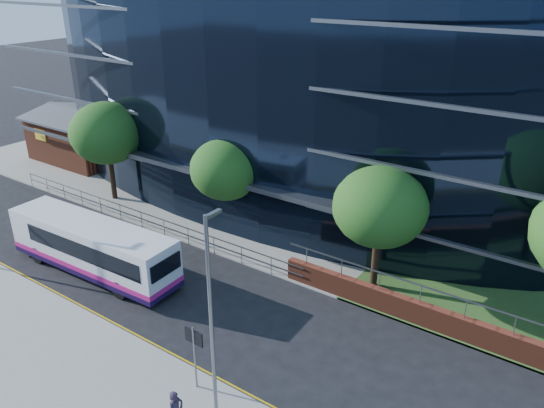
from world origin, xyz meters
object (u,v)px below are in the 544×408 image
Objects in this scene: street_sign at (194,345)px; tree_far_a at (107,133)px; brick_pavilion at (84,137)px; streetlight_east at (211,315)px; tree_far_b at (226,169)px; tree_far_c at (380,207)px; city_bus at (94,247)px.

street_sign is 0.40× the size of tree_far_a.
brick_pavilion is at bearing 153.45° from tree_far_a.
streetlight_east is (28.00, -15.67, 2.50)m from brick_pavilion.
brick_pavilion is 1.08× the size of streetlight_east.
tree_far_a is 1.15× the size of tree_far_b.
tree_far_c is (2.50, 10.59, 2.39)m from street_sign.
tree_far_c reaches higher than tree_far_b.
tree_far_a is (9.00, -4.50, 2.92)m from brick_pavilion.
tree_far_c is at bearing 0.00° from tree_far_a.
tree_far_c reaches higher than brick_pavilion.
tree_far_b reaches higher than street_sign.
city_bus is at bearing -110.64° from tree_far_b.
tree_far_b is at bearing 127.63° from streetlight_east.
tree_far_b is at bearing 124.08° from street_sign.
tree_far_c is 11.22m from streetlight_east.
tree_far_a is 0.65× the size of city_bus.
city_bus is at bearing -45.16° from tree_far_a.
streetlight_east is at bearing -30.46° from tree_far_a.
streetlight_east is (19.00, -11.17, -0.42)m from tree_far_a.
brick_pavilion is at bearing 168.12° from tree_far_b.
tree_far_c is at bearing 26.67° from city_bus.
tree_far_b is at bearing -11.88° from brick_pavilion.
tree_far_b is 0.76× the size of streetlight_east.
city_bus is at bearing -35.87° from brick_pavilion.
street_sign is 0.26× the size of city_bus.
streetlight_east is (-1.00, -11.17, -0.10)m from tree_far_c.
tree_far_a reaches higher than street_sign.
brick_pavilion is 1.23× the size of tree_far_a.
tree_far_b is 0.57× the size of city_bus.
streetlight_east reaches higher than tree_far_a.
street_sign is at bearing -55.92° from tree_far_b.
tree_far_c is at bearing -2.86° from tree_far_b.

